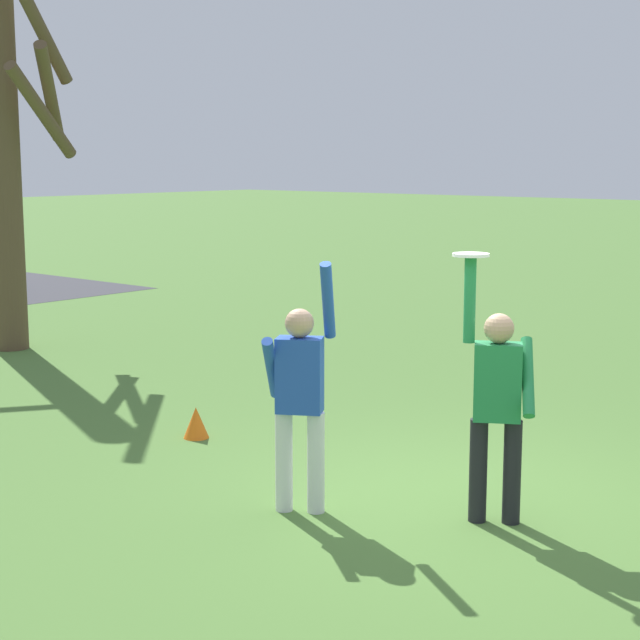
# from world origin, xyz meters

# --- Properties ---
(ground_plane) EXTENTS (120.00, 120.00, 0.00)m
(ground_plane) POSITION_xyz_m (0.00, 0.00, 0.00)
(ground_plane) COLOR #4C7533
(person_catcher) EXTENTS (0.52, 0.59, 2.08)m
(person_catcher) POSITION_xyz_m (-0.18, -0.58, 0.98)
(person_catcher) COLOR black
(person_catcher) RESTS_ON ground_plane
(person_defender) EXTENTS (0.61, 0.66, 2.04)m
(person_defender) POSITION_xyz_m (-0.97, 0.75, 0.98)
(person_defender) COLOR silver
(person_defender) RESTS_ON ground_plane
(frisbee_disc) EXTENTS (0.28, 0.28, 0.02)m
(frisbee_disc) POSITION_xyz_m (-0.29, -0.38, 2.09)
(frisbee_disc) COLOR white
(frisbee_disc) RESTS_ON person_catcher
(bare_tree_tall) EXTENTS (1.99, 2.02, 5.75)m
(bare_tree_tall) POSITION_xyz_m (1.65, 8.68, 3.05)
(bare_tree_tall) COLOR brown
(bare_tree_tall) RESTS_ON ground_plane
(field_cone_orange) EXTENTS (0.26, 0.26, 0.32)m
(field_cone_orange) POSITION_xyz_m (0.00, 2.99, 0.16)
(field_cone_orange) COLOR orange
(field_cone_orange) RESTS_ON ground_plane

